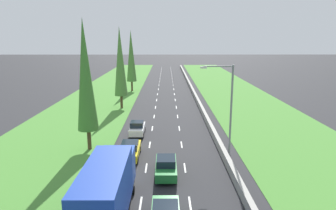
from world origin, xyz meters
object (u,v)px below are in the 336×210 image
object	(u,v)px
blue_box_truck_left_lane	(108,191)
white_hatchback_left_lane	(137,128)
street_light_mast	(228,104)
yellow_sedan_left_lane	(130,150)
poplar_tree_third	(120,62)
poplar_tree_fourth	(131,56)
poplar_tree_second	(85,76)
green_sedan_centre_lane_third	(166,166)

from	to	relation	value
blue_box_truck_left_lane	white_hatchback_left_lane	size ratio (longest dim) A/B	2.41
street_light_mast	yellow_sedan_left_lane	bearing A→B (deg)	-175.09
poplar_tree_third	poplar_tree_fourth	xyz separation A→B (m)	(-0.10, 16.28, -0.10)
white_hatchback_left_lane	poplar_tree_fourth	bearing A→B (deg)	97.56
poplar_tree_second	street_light_mast	bearing A→B (deg)	-6.01
blue_box_truck_left_lane	white_hatchback_left_lane	world-z (taller)	blue_box_truck_left_lane
poplar_tree_third	poplar_tree_fourth	world-z (taller)	poplar_tree_third
poplar_tree_second	poplar_tree_third	distance (m)	18.73
poplar_tree_second	yellow_sedan_left_lane	bearing A→B (deg)	-26.84
poplar_tree_second	white_hatchback_left_lane	bearing A→B (deg)	46.44
white_hatchback_left_lane	poplar_tree_fourth	xyz separation A→B (m)	(-4.01, 30.21, 6.76)
yellow_sedan_left_lane	white_hatchback_left_lane	xyz separation A→B (m)	(0.02, 7.09, 0.02)
poplar_tree_second	green_sedan_centre_lane_third	bearing A→B (deg)	-37.08
poplar_tree_fourth	street_light_mast	distance (m)	38.97
yellow_sedan_left_lane	poplar_tree_fourth	bearing A→B (deg)	96.10
blue_box_truck_left_lane	white_hatchback_left_lane	bearing A→B (deg)	89.63
white_hatchback_left_lane	poplar_tree_third	size ratio (longest dim) A/B	0.29
poplar_tree_third	street_light_mast	bearing A→B (deg)	-56.44
yellow_sedan_left_lane	white_hatchback_left_lane	bearing A→B (deg)	89.82
street_light_mast	poplar_tree_fourth	bearing A→B (deg)	110.31
green_sedan_centre_lane_third	blue_box_truck_left_lane	bearing A→B (deg)	-118.35
blue_box_truck_left_lane	yellow_sedan_left_lane	xyz separation A→B (m)	(0.09, 10.46, -1.37)
blue_box_truck_left_lane	white_hatchback_left_lane	xyz separation A→B (m)	(0.11, 17.55, -1.35)
poplar_tree_third	yellow_sedan_left_lane	bearing A→B (deg)	-79.52
yellow_sedan_left_lane	poplar_tree_second	distance (m)	8.63
green_sedan_centre_lane_third	poplar_tree_third	size ratio (longest dim) A/B	0.34
white_hatchback_left_lane	poplar_tree_fourth	distance (m)	31.22
yellow_sedan_left_lane	green_sedan_centre_lane_third	bearing A→B (deg)	-47.16
yellow_sedan_left_lane	blue_box_truck_left_lane	bearing A→B (deg)	-90.50
green_sedan_centre_lane_third	white_hatchback_left_lane	bearing A→B (deg)	107.79
blue_box_truck_left_lane	green_sedan_centre_lane_third	distance (m)	7.71
blue_box_truck_left_lane	poplar_tree_second	bearing A→B (deg)	109.21
yellow_sedan_left_lane	poplar_tree_second	bearing A→B (deg)	153.16
green_sedan_centre_lane_third	street_light_mast	bearing A→B (deg)	37.50
white_hatchback_left_lane	poplar_tree_second	bearing A→B (deg)	-133.56
poplar_tree_fourth	green_sedan_centre_lane_third	bearing A→B (deg)	-79.65
blue_box_truck_left_lane	street_light_mast	bearing A→B (deg)	49.59
poplar_tree_third	green_sedan_centre_lane_third	bearing A→B (deg)	-73.39
yellow_sedan_left_lane	poplar_tree_third	xyz separation A→B (m)	(-3.89, 21.02, 6.89)
yellow_sedan_left_lane	poplar_tree_third	size ratio (longest dim) A/B	0.34
blue_box_truck_left_lane	poplar_tree_second	world-z (taller)	poplar_tree_second
poplar_tree_third	street_light_mast	size ratio (longest dim) A/B	1.48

